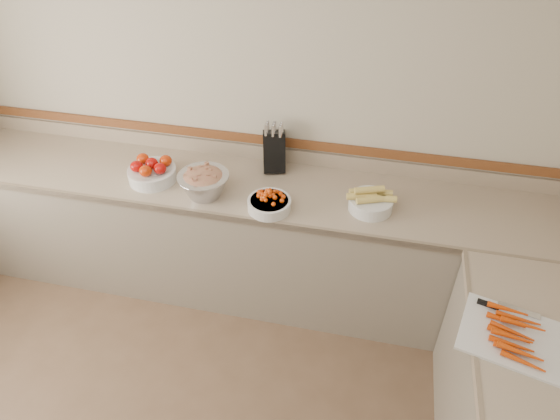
% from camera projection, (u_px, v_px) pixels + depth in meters
% --- Properties ---
extents(back_wall, '(4.00, 0.00, 4.00)m').
position_uv_depth(back_wall, '(248.00, 102.00, 3.13)').
color(back_wall, '#B0A691').
rests_on(back_wall, ground_plane).
extents(counter_back, '(4.00, 0.65, 1.08)m').
position_uv_depth(counter_back, '(240.00, 237.00, 3.41)').
color(counter_back, gray).
rests_on(counter_back, ground_plane).
extents(knife_block, '(0.18, 0.20, 0.34)m').
position_uv_depth(knife_block, '(274.00, 150.00, 3.18)').
color(knife_block, black).
rests_on(knife_block, counter_back).
extents(tomato_bowl, '(0.30, 0.30, 0.15)m').
position_uv_depth(tomato_bowl, '(152.00, 171.00, 3.13)').
color(tomato_bowl, silver).
rests_on(tomato_bowl, counter_back).
extents(cherry_tomato_bowl, '(0.26, 0.26, 0.14)m').
position_uv_depth(cherry_tomato_bowl, '(269.00, 203.00, 2.90)').
color(cherry_tomato_bowl, silver).
rests_on(cherry_tomato_bowl, counter_back).
extents(corn_bowl, '(0.29, 0.26, 0.15)m').
position_uv_depth(corn_bowl, '(371.00, 201.00, 2.90)').
color(corn_bowl, silver).
rests_on(corn_bowl, counter_back).
extents(rhubarb_bowl, '(0.31, 0.31, 0.18)m').
position_uv_depth(rhubarb_bowl, '(204.00, 183.00, 2.98)').
color(rhubarb_bowl, '#B2B2BA').
rests_on(rhubarb_bowl, counter_back).
extents(cutting_board, '(0.53, 0.45, 0.06)m').
position_uv_depth(cutting_board, '(515.00, 336.00, 2.19)').
color(cutting_board, beige).
rests_on(cutting_board, counter_right).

